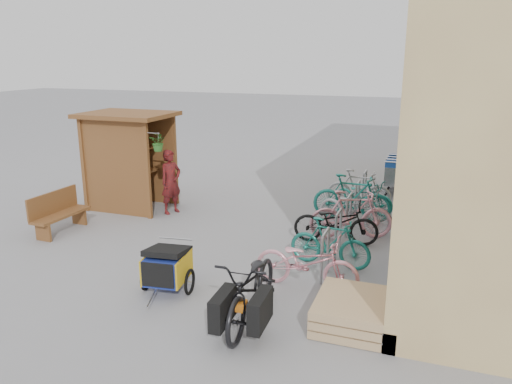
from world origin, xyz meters
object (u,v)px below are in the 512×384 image
(bench, at_px, (58,212))
(cargo_bike, at_px, (252,289))
(child_trailer, at_px, (167,266))
(bike_5, at_px, (352,198))
(bike_3, at_px, (351,215))
(bike_0, at_px, (307,262))
(bike_6, at_px, (363,196))
(bike_2, at_px, (336,222))
(bike_1, at_px, (330,243))
(person_kiosk, at_px, (171,182))
(bike_4, at_px, (355,209))
(pallet_stack, at_px, (352,311))
(bike_7, at_px, (359,189))
(kiosk, at_px, (126,147))
(shopping_carts, at_px, (398,170))

(bench, height_order, cargo_bike, cargo_bike)
(child_trailer, relative_size, bike_5, 0.77)
(bike_3, bearing_deg, bike_0, 153.44)
(bike_3, height_order, bike_6, bike_3)
(bike_2, distance_m, bike_5, 1.61)
(cargo_bike, xyz_separation_m, bike_1, (0.64, 2.36, -0.07))
(child_trailer, relative_size, cargo_bike, 0.68)
(person_kiosk, relative_size, bike_4, 0.90)
(bench, bearing_deg, bike_1, 4.42)
(bike_2, height_order, bike_5, bike_5)
(bike_4, xyz_separation_m, bike_5, (-0.15, 0.54, 0.09))
(bike_3, bearing_deg, bike_4, -16.72)
(bike_2, bearing_deg, bike_5, -8.47)
(cargo_bike, bearing_deg, bike_5, 81.37)
(bike_1, height_order, bike_2, bike_1)
(pallet_stack, distance_m, bike_6, 5.48)
(pallet_stack, height_order, bike_2, bike_2)
(bike_0, relative_size, bike_4, 1.02)
(person_kiosk, bearing_deg, bike_0, -100.95)
(bike_2, bearing_deg, child_trailer, 138.38)
(pallet_stack, distance_m, bike_3, 3.57)
(bench, distance_m, bike_3, 6.32)
(bike_3, relative_size, bike_5, 0.96)
(bike_7, bearing_deg, bike_0, -178.95)
(bench, bearing_deg, child_trailer, -22.41)
(pallet_stack, relative_size, cargo_bike, 0.58)
(bike_1, bearing_deg, person_kiosk, 71.69)
(bike_6, bearing_deg, person_kiosk, 129.39)
(bike_2, xyz_separation_m, bike_4, (0.21, 1.06, 0.00))
(bike_4, bearing_deg, bike_1, -163.60)
(bike_1, bearing_deg, bike_3, 0.60)
(bike_2, xyz_separation_m, bike_6, (0.23, 2.31, -0.04))
(bike_6, xyz_separation_m, bike_7, (-0.17, 0.36, 0.08))
(bike_2, height_order, bike_7, bike_7)
(child_trailer, height_order, bike_1, bike_1)
(bike_3, distance_m, bike_4, 0.68)
(kiosk, height_order, bike_2, kiosk)
(person_kiosk, bearing_deg, bike_1, -89.36)
(pallet_stack, bearing_deg, child_trailer, 179.09)
(cargo_bike, height_order, bike_1, cargo_bike)
(bike_5, xyz_separation_m, bike_6, (0.18, 0.71, -0.14))
(child_trailer, xyz_separation_m, bike_4, (2.38, 4.14, 0.01))
(kiosk, height_order, bike_0, kiosk)
(shopping_carts, bearing_deg, bike_2, -100.20)
(bench, height_order, bike_4, bike_4)
(child_trailer, distance_m, bike_5, 5.18)
(kiosk, distance_m, bike_4, 5.76)
(shopping_carts, xyz_separation_m, bike_3, (-0.60, -4.31, -0.08))
(pallet_stack, bearing_deg, bike_0, 134.48)
(bike_6, bearing_deg, bike_2, -166.59)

